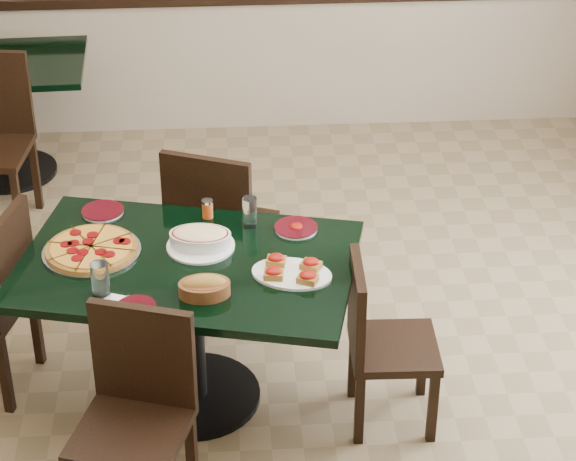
{
  "coord_description": "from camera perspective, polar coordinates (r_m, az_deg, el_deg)",
  "views": [
    {
      "loc": [
        -0.17,
        -4.13,
        3.35
      ],
      "look_at": [
        0.1,
        0.0,
        0.83
      ],
      "focal_mm": 70.0,
      "sensor_mm": 36.0,
      "label": 1
    }
  ],
  "objects": [
    {
      "name": "floor",
      "position": [
        5.32,
        -1.09,
        -7.75
      ],
      "size": [
        5.5,
        5.5,
        0.0
      ],
      "primitive_type": "plane",
      "color": "olive",
      "rests_on": "ground"
    },
    {
      "name": "room_shell",
      "position": [
        6.36,
        7.44,
        10.96
      ],
      "size": [
        5.5,
        5.5,
        5.5
      ],
      "color": "white",
      "rests_on": "floor"
    },
    {
      "name": "main_table",
      "position": [
        4.91,
        -5.06,
        -3.35
      ],
      "size": [
        1.59,
        1.22,
        0.75
      ],
      "rotation": [
        0.0,
        0.0,
        -0.23
      ],
      "color": "black",
      "rests_on": "floor"
    },
    {
      "name": "back_table",
      "position": [
        7.05,
        -14.4,
        6.6
      ],
      "size": [
        1.07,
        0.8,
        0.75
      ],
      "rotation": [
        0.0,
        0.0,
        0.04
      ],
      "color": "black",
      "rests_on": "floor"
    },
    {
      "name": "chair_far",
      "position": [
        5.49,
        -3.65,
        0.36
      ],
      "size": [
        0.58,
        0.58,
        0.95
      ],
      "rotation": [
        0.0,
        0.0,
        2.76
      ],
      "color": "black",
      "rests_on": "floor"
    },
    {
      "name": "chair_near",
      "position": [
        4.46,
        -7.69,
        -8.8
      ],
      "size": [
        0.52,
        0.52,
        0.9
      ],
      "rotation": [
        0.0,
        0.0,
        -0.3
      ],
      "color": "black",
      "rests_on": "floor"
    },
    {
      "name": "chair_right",
      "position": [
        4.87,
        4.59,
        -5.41
      ],
      "size": [
        0.39,
        0.39,
        0.81
      ],
      "rotation": [
        0.0,
        0.0,
        1.54
      ],
      "color": "black",
      "rests_on": "floor"
    },
    {
      "name": "pepperoni_pizza",
      "position": [
        4.92,
        -9.95,
        -0.94
      ],
      "size": [
        0.43,
        0.43,
        0.04
      ],
      "rotation": [
        0.0,
        0.0,
        -0.25
      ],
      "color": "silver",
      "rests_on": "main_table"
    },
    {
      "name": "lasagna_casserole",
      "position": [
        4.88,
        -4.48,
        -0.4
      ],
      "size": [
        0.3,
        0.3,
        0.09
      ],
      "rotation": [
        0.0,
        0.0,
        -0.11
      ],
      "color": "silver",
      "rests_on": "main_table"
    },
    {
      "name": "bread_basket",
      "position": [
        4.57,
        -4.27,
        -2.88
      ],
      "size": [
        0.22,
        0.15,
        0.09
      ],
      "rotation": [
        0.0,
        0.0,
        0.04
      ],
      "color": "brown",
      "rests_on": "main_table"
    },
    {
      "name": "bruschetta_platter",
      "position": [
        4.69,
        0.19,
        -2.06
      ],
      "size": [
        0.4,
        0.33,
        0.05
      ],
      "rotation": [
        0.0,
        0.0,
        -0.32
      ],
      "color": "silver",
      "rests_on": "main_table"
    },
    {
      "name": "side_plate_near",
      "position": [
        4.54,
        -7.72,
        -3.89
      ],
      "size": [
        0.16,
        0.16,
        0.02
      ],
      "rotation": [
        0.0,
        0.0,
        -0.22
      ],
      "color": "silver",
      "rests_on": "main_table"
    },
    {
      "name": "side_plate_far_r",
      "position": [
        5.01,
        0.41,
        0.14
      ],
      "size": [
        0.2,
        0.2,
        0.03
      ],
      "rotation": [
        0.0,
        0.0,
        0.07
      ],
      "color": "silver",
      "rests_on": "main_table"
    },
    {
      "name": "side_plate_far_l",
      "position": [
        5.21,
        -9.39,
        0.97
      ],
      "size": [
        0.19,
        0.19,
        0.02
      ],
      "rotation": [
        0.0,
        0.0,
        -0.57
      ],
      "color": "silver",
      "rests_on": "main_table"
    },
    {
      "name": "napkin_setting",
      "position": [
        4.56,
        -8.67,
        -3.84
      ],
      "size": [
        0.2,
        0.2,
        0.01
      ],
      "rotation": [
        0.0,
        0.0,
        -0.35
      ],
      "color": "white",
      "rests_on": "main_table"
    },
    {
      "name": "water_glass_a",
      "position": [
        5.01,
        -1.96,
        0.93
      ],
      "size": [
        0.07,
        0.07,
        0.14
      ],
      "primitive_type": "cylinder",
      "color": "white",
      "rests_on": "main_table"
    },
    {
      "name": "water_glass_b",
      "position": [
        4.59,
        -9.51,
        -2.52
      ],
      "size": [
        0.07,
        0.07,
        0.16
      ],
      "primitive_type": "cylinder",
      "color": "white",
      "rests_on": "main_table"
    },
    {
      "name": "pepper_shaker",
      "position": [
        5.1,
        -4.11,
        1.12
      ],
      "size": [
        0.05,
        0.05,
        0.09
      ],
      "color": "#CB4515",
      "rests_on": "main_table"
    }
  ]
}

